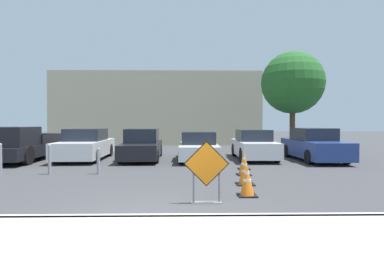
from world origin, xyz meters
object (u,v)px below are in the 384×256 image
pickup_truck (21,146)px  parked_car_second (142,145)px  bollard_nearest (98,160)px  bollard_second (49,158)px  traffic_cone_nearest (247,181)px  traffic_cone_second (245,172)px  traffic_cone_third (244,164)px  road_closed_sign (206,169)px  traffic_cone_fourth (244,161)px  bollard_third (0,158)px  parked_car_third (198,147)px  parked_car_fifth (314,145)px  parked_car_fourth (254,145)px  parked_car_nearest (86,145)px

pickup_truck → parked_car_second: size_ratio=1.10×
bollard_nearest → bollard_second: 1.71m
traffic_cone_nearest → bollard_nearest: size_ratio=0.83×
traffic_cone_nearest → traffic_cone_second: bearing=80.9°
parked_car_second → bollard_second: (-2.61, -4.28, -0.13)m
traffic_cone_third → parked_car_second: (-4.18, 4.55, 0.31)m
road_closed_sign → traffic_cone_third: road_closed_sign is taller
bollard_second → traffic_cone_second: bearing=-15.9°
road_closed_sign → traffic_cone_nearest: 1.31m
traffic_cone_fourth → bollard_third: bearing=-173.3°
bollard_nearest → bollard_second: bollard_second is taller
road_closed_sign → bollard_third: road_closed_sign is taller
traffic_cone_second → parked_car_third: parked_car_third is taller
parked_car_third → parked_car_fifth: bearing=178.8°
traffic_cone_fourth → parked_car_fourth: bearing=71.3°
bollard_second → parked_car_third: bearing=36.0°
pickup_truck → parked_car_nearest: (2.76, 0.76, -0.04)m
parked_car_second → parked_car_fourth: 5.55m
bollard_nearest → parked_car_second: bearing=78.1°
traffic_cone_second → parked_car_nearest: (-6.69, 6.15, 0.32)m
traffic_cone_nearest → parked_car_fifth: parked_car_fifth is taller
bollard_second → bollard_third: bearing=180.0°
traffic_cone_second → traffic_cone_fourth: 2.94m
bollard_nearest → bollard_third: 3.41m
traffic_cone_nearest → parked_car_fifth: size_ratio=0.17×
traffic_cone_nearest → parked_car_third: (-0.92, 7.13, 0.26)m
pickup_truck → parked_car_fourth: size_ratio=1.17×
traffic_cone_third → bollard_nearest: size_ratio=0.83×
pickup_truck → parked_car_third: 8.33m
road_closed_sign → parked_car_fourth: bearing=70.5°
traffic_cone_nearest → parked_car_third: size_ratio=0.18×
traffic_cone_nearest → traffic_cone_third: 2.99m
parked_car_third → parked_car_fourth: bearing=-170.6°
parked_car_fourth → bollard_nearest: bearing=35.1°
parked_car_second → parked_car_fifth: parked_car_fifth is taller
parked_car_third → parked_car_fifth: parked_car_fifth is taller
bollard_second → parked_car_nearest: bearing=92.3°
bollard_second → road_closed_sign: bearing=-36.6°
bollard_second → bollard_third: (-1.70, 0.00, 0.02)m
parked_car_fourth → parked_car_fifth: size_ratio=0.97×
traffic_cone_third → bollard_nearest: bollard_nearest is taller
traffic_cone_fourth → parked_car_nearest: bearing=155.7°
bollard_third → traffic_cone_nearest: bearing=-21.9°
traffic_cone_fourth → parked_car_third: (-1.66, 2.88, 0.32)m
traffic_cone_second → parked_car_fourth: bearing=75.2°
bollard_second → pickup_truck: bearing=129.8°
bollard_second → parked_car_second: bearing=58.7°
parked_car_nearest → parked_car_second: (2.78, -0.00, -0.02)m
traffic_cone_third → pickup_truck: (-9.72, 3.79, 0.36)m
parked_car_second → parked_car_fourth: (5.55, 0.05, -0.00)m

